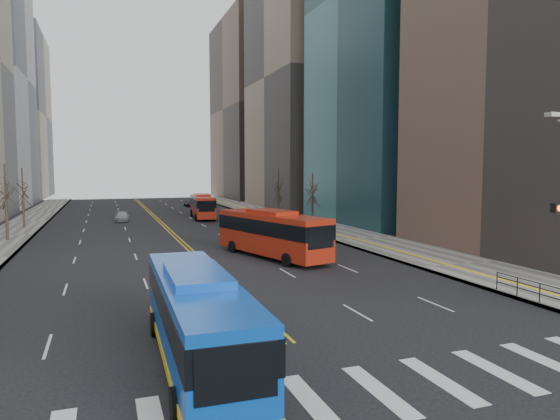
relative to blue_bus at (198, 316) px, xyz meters
name	(u,v)px	position (x,y,z in m)	size (l,w,h in m)	color
ground	(346,396)	(3.94, -4.00, -1.83)	(220.00, 220.00, 0.00)	black
sidewalk_right	(308,224)	(21.44, 41.00, -1.75)	(7.00, 130.00, 0.15)	slate
sidewalk_left	(9,236)	(-12.56, 41.00, -1.75)	(5.00, 130.00, 0.15)	slate
crosswalk	(346,396)	(3.94, -4.00, -1.82)	(26.70, 4.00, 0.01)	silver
centerline	(159,221)	(3.94, 51.00, -1.82)	(0.55, 100.00, 0.01)	gold
office_towers	(148,61)	(4.06, 64.51, 22.10)	(83.00, 134.00, 58.00)	#979799
pedestrian_railing	(540,290)	(18.24, 2.00, -1.01)	(0.06, 6.06, 1.02)	black
street_trees	(102,193)	(-3.24, 30.55, 3.04)	(35.20, 47.20, 7.60)	black
blue_bus	(198,316)	(0.00, 0.00, 0.00)	(2.94, 12.02, 3.49)	#0C4ABA
red_bus_near	(272,231)	(9.56, 20.08, 0.29)	(6.13, 12.40, 3.81)	#AD2612
red_bus_far	(202,205)	(10.23, 53.25, 0.13)	(3.45, 11.24, 3.51)	#AD2612
car_dark_mid	(262,236)	(10.99, 27.40, -1.13)	(1.64, 4.08, 1.39)	black
car_silver	(122,217)	(-0.84, 52.72, -1.21)	(1.75, 4.29, 1.25)	gray
car_dark_far	(190,204)	(12.14, 75.60, -1.30)	(1.75, 3.80, 1.06)	black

